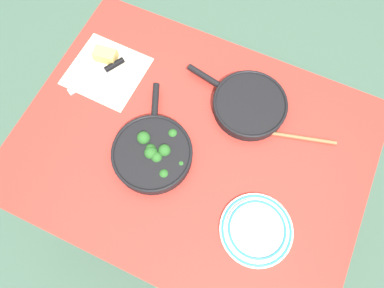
% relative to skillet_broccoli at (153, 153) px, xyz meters
% --- Properties ---
extents(ground_plane, '(14.00, 14.00, 0.00)m').
position_rel_skillet_broccoli_xyz_m(ground_plane, '(-0.11, -0.09, -0.78)').
color(ground_plane, '#476B56').
extents(dining_table_red, '(1.29, 0.97, 0.75)m').
position_rel_skillet_broccoli_xyz_m(dining_table_red, '(-0.11, -0.09, -0.11)').
color(dining_table_red, red).
rests_on(dining_table_red, ground_plane).
extents(skillet_broccoli, '(0.29, 0.41, 0.08)m').
position_rel_skillet_broccoli_xyz_m(skillet_broccoli, '(0.00, 0.00, 0.00)').
color(skillet_broccoli, black).
rests_on(skillet_broccoli, dining_table_red).
extents(skillet_eggs, '(0.42, 0.28, 0.05)m').
position_rel_skillet_broccoli_xyz_m(skillet_eggs, '(-0.24, -0.33, -0.01)').
color(skillet_eggs, black).
rests_on(skillet_eggs, dining_table_red).
extents(wooden_spoon, '(0.34, 0.12, 0.02)m').
position_rel_skillet_broccoli_xyz_m(wooden_spoon, '(-0.39, -0.27, -0.02)').
color(wooden_spoon, '#996B42').
rests_on(wooden_spoon, dining_table_red).
extents(parchment_sheet, '(0.30, 0.28, 0.00)m').
position_rel_skillet_broccoli_xyz_m(parchment_sheet, '(0.34, -0.24, -0.03)').
color(parchment_sheet, silver).
rests_on(parchment_sheet, dining_table_red).
extents(grater_knife, '(0.15, 0.23, 0.02)m').
position_rel_skillet_broccoli_xyz_m(grater_knife, '(0.34, -0.23, -0.02)').
color(grater_knife, silver).
rests_on(grater_knife, dining_table_red).
extents(cheese_block, '(0.10, 0.06, 0.05)m').
position_rel_skillet_broccoli_xyz_m(cheese_block, '(0.36, -0.29, -0.01)').
color(cheese_block, '#EACC66').
rests_on(cheese_block, dining_table_red).
extents(dinner_plate_stack, '(0.25, 0.25, 0.03)m').
position_rel_skillet_broccoli_xyz_m(dinner_plate_stack, '(-0.43, 0.09, -0.02)').
color(dinner_plate_stack, silver).
rests_on(dinner_plate_stack, dining_table_red).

